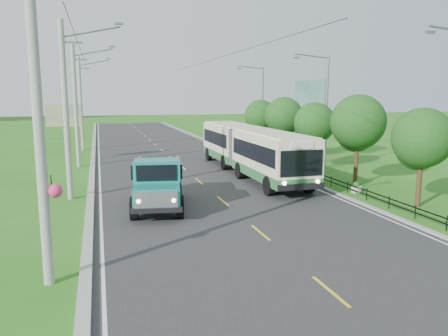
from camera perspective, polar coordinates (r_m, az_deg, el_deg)
name	(u,v)px	position (r m, az deg, el deg)	size (l,w,h in m)	color
ground	(260,233)	(19.27, 4.77, -8.45)	(240.00, 240.00, 0.00)	#236718
road	(179,164)	(38.16, -5.93, 0.49)	(14.00, 120.00, 0.02)	#28282B
curb_left	(92,167)	(37.58, -16.80, 0.10)	(0.40, 120.00, 0.15)	#9E9E99
curb_right	(256,160)	(40.01, 4.20, 0.99)	(0.30, 120.00, 0.10)	#9E9E99
edge_line_left	(99,168)	(37.58, -15.96, 0.06)	(0.12, 120.00, 0.00)	silver
edge_line_right	(251,161)	(39.84, 3.52, 0.92)	(0.12, 120.00, 0.00)	silver
centre_dash	(260,232)	(19.26, 4.77, -8.39)	(0.12, 2.20, 0.00)	yellow
railing_right	(292,168)	(34.82, 8.93, 0.05)	(0.04, 40.00, 0.60)	black
pole_nearest	(41,128)	(14.25, -22.80, 4.81)	(3.51, 0.44, 10.00)	gray
pole_near	(66,110)	(26.19, -19.90, 7.10)	(3.51, 0.32, 10.00)	gray
pole_mid	(76,106)	(38.17, -18.76, 7.72)	(3.51, 0.32, 10.00)	gray
pole_far	(81,103)	(50.15, -18.16, 8.04)	(3.51, 0.32, 10.00)	gray
tree_second	(421,141)	(25.43, 24.34, 3.21)	(3.18, 3.26, 5.30)	#382314
tree_third	(357,125)	(30.20, 17.03, 5.38)	(3.60, 3.62, 6.00)	#382314
tree_fourth	(314,125)	(35.39, 11.71, 5.48)	(3.24, 3.31, 5.40)	#382314
tree_fifth	(284,118)	(40.77, 7.79, 6.46)	(3.48, 3.52, 5.80)	#382314
tree_back	(260,117)	(46.33, 4.77, 6.61)	(3.30, 3.36, 5.50)	#382314
streetlight_mid	(325,109)	(35.58, 13.01, 7.58)	(3.02, 0.20, 9.07)	slate
streetlight_far	(261,105)	(48.30, 4.88, 8.21)	(3.02, 0.20, 9.07)	slate
planter_near	(356,188)	(28.22, 16.89, -2.47)	(0.64, 0.64, 0.67)	silver
planter_mid	(299,167)	(35.08, 9.81, 0.07)	(0.64, 0.64, 0.67)	silver
planter_far	(263,155)	(42.33, 5.11, 1.76)	(0.64, 0.64, 0.67)	silver
billboard_left	(64,119)	(41.27, -20.21, 6.02)	(3.00, 0.20, 5.20)	slate
billboard_right	(309,102)	(41.65, 11.02, 8.49)	(0.24, 6.00, 7.30)	slate
bus	(249,147)	(33.08, 3.33, 2.76)	(2.98, 17.86, 3.44)	#2A6A34
dump_truck	(158,179)	(23.32, -8.63, -1.49)	(3.39, 6.72, 2.70)	#158178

